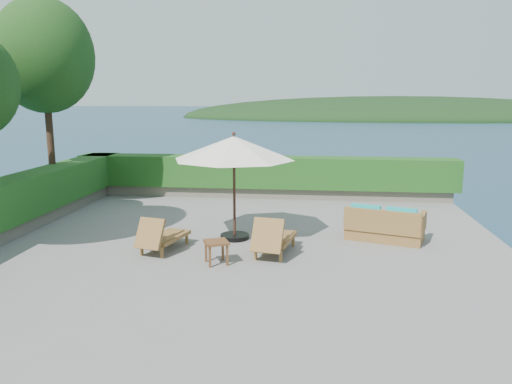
# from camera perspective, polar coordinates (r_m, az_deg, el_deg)

# --- Properties ---
(ground) EXTENTS (12.00, 12.00, 0.00)m
(ground) POSITION_cam_1_polar(r_m,az_deg,el_deg) (11.16, -2.01, -6.29)
(ground) COLOR gray
(ground) RESTS_ON ground
(foundation) EXTENTS (12.00, 12.00, 3.00)m
(foundation) POSITION_cam_1_polar(r_m,az_deg,el_deg) (11.71, -1.96, -13.56)
(foundation) COLOR #5A5248
(foundation) RESTS_ON ocean
(ocean) EXTENTS (600.00, 600.00, 0.00)m
(ocean) POSITION_cam_1_polar(r_m,az_deg,el_deg) (12.39, -1.91, -19.67)
(ocean) COLOR #162D45
(ocean) RESTS_ON ground
(offshore_island) EXTENTS (126.00, 57.60, 12.60)m
(offshore_island) POSITION_cam_1_polar(r_m,az_deg,el_deg) (152.48, 15.51, 8.16)
(offshore_island) COLOR black
(offshore_island) RESTS_ON ocean
(planter_wall_far) EXTENTS (12.00, 0.60, 0.36)m
(planter_wall_far) POSITION_cam_1_polar(r_m,az_deg,el_deg) (16.52, 0.86, 0.02)
(planter_wall_far) COLOR #716B5A
(planter_wall_far) RESTS_ON ground
(planter_wall_left) EXTENTS (0.60, 12.00, 0.36)m
(planter_wall_left) POSITION_cam_1_polar(r_m,az_deg,el_deg) (13.14, -27.01, -4.04)
(planter_wall_left) COLOR #716B5A
(planter_wall_left) RESTS_ON ground
(hedge_far) EXTENTS (12.40, 0.90, 1.00)m
(hedge_far) POSITION_cam_1_polar(r_m,az_deg,el_deg) (16.41, 0.86, 2.32)
(hedge_far) COLOR #194814
(hedge_far) RESTS_ON planter_wall_far
(tree_far) EXTENTS (2.80, 2.80, 6.03)m
(tree_far) POSITION_cam_1_polar(r_m,az_deg,el_deg) (15.74, -23.09, 14.09)
(tree_far) COLOR #3C2717
(tree_far) RESTS_ON ground
(patio_umbrella) EXTENTS (2.99, 2.99, 2.51)m
(patio_umbrella) POSITION_cam_1_polar(r_m,az_deg,el_deg) (11.38, -2.54, 4.94)
(patio_umbrella) COLOR black
(patio_umbrella) RESTS_ON ground
(lounge_left) EXTENTS (0.92, 1.52, 0.82)m
(lounge_left) POSITION_cam_1_polar(r_m,az_deg,el_deg) (10.95, -10.75, -4.96)
(lounge_left) COLOR olive
(lounge_left) RESTS_ON ground
(lounge_right) EXTENTS (0.90, 1.62, 0.88)m
(lounge_right) POSITION_cam_1_polar(r_m,az_deg,el_deg) (10.53, 2.02, -5.26)
(lounge_right) COLOR olive
(lounge_right) RESTS_ON ground
(side_table) EXTENTS (0.59, 0.59, 0.47)m
(side_table) POSITION_cam_1_polar(r_m,az_deg,el_deg) (9.99, -4.56, -6.06)
(side_table) COLOR brown
(side_table) RESTS_ON ground
(wicker_loveseat) EXTENTS (1.93, 1.39, 0.86)m
(wicker_loveseat) POSITION_cam_1_polar(r_m,az_deg,el_deg) (11.96, 14.47, -3.81)
(wicker_loveseat) COLOR olive
(wicker_loveseat) RESTS_ON ground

